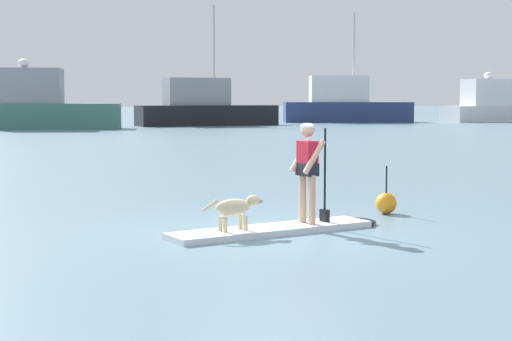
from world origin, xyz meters
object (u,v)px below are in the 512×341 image
at_px(moored_boat_port, 493,106).
at_px(marker_buoy, 386,203).
at_px(paddleboard, 284,229).
at_px(moored_boat_far_port, 204,108).
at_px(moored_boat_outer, 34,106).
at_px(moored_boat_center, 345,105).
at_px(dog, 236,208).
at_px(person_paddler, 308,166).

bearing_deg(moored_boat_port, marker_buoy, -122.35).
bearing_deg(paddleboard, moored_boat_far_port, 80.94).
xyz_separation_m(moored_boat_outer, moored_boat_port, (40.35, 8.05, -0.12)).
bearing_deg(moored_boat_center, paddleboard, -111.40).
bearing_deg(marker_buoy, paddleboard, -148.55).
height_order(dog, moored_boat_center, moored_boat_center).
height_order(moored_boat_outer, moored_boat_far_port, moored_boat_far_port).
bearing_deg(dog, person_paddler, 17.12).
xyz_separation_m(dog, marker_buoy, (3.21, 1.71, -0.25)).
bearing_deg(marker_buoy, moored_boat_far_port, 83.42).
relative_size(dog, moored_boat_port, 0.10).
bearing_deg(moored_boat_center, marker_buoy, -109.74).
xyz_separation_m(moored_boat_outer, marker_buoy, (7.18, -44.32, -1.37)).
height_order(person_paddler, moored_boat_far_port, moored_boat_far_port).
distance_m(dog, moored_boat_port, 65.18).
height_order(person_paddler, moored_boat_center, moored_boat_center).
xyz_separation_m(person_paddler, dog, (-1.28, -0.39, -0.59)).
distance_m(paddleboard, person_paddler, 1.09).
relative_size(moored_boat_far_port, moored_boat_port, 1.07).
distance_m(paddleboard, moored_boat_port, 64.51).
bearing_deg(moored_boat_center, moored_boat_port, -8.41).
relative_size(paddleboard, moored_boat_far_port, 0.33).
bearing_deg(person_paddler, moored_boat_port, 56.82).
distance_m(moored_boat_outer, marker_buoy, 44.92).
xyz_separation_m(dog, moored_boat_outer, (-3.97, 46.03, 1.12)).
relative_size(moored_boat_center, moored_boat_port, 1.11).
relative_size(moored_boat_outer, moored_boat_center, 0.98).
bearing_deg(person_paddler, moored_boat_outer, 96.56).
relative_size(paddleboard, marker_buoy, 4.24).
relative_size(moored_boat_far_port, marker_buoy, 12.80).
bearing_deg(person_paddler, paddleboard, -162.88).
bearing_deg(moored_boat_center, moored_boat_far_port, -156.99).
height_order(paddleboard, marker_buoy, marker_buoy).
relative_size(dog, moored_boat_outer, 0.09).
xyz_separation_m(paddleboard, dog, (-0.84, -0.26, 0.40)).
bearing_deg(moored_boat_far_port, dog, -99.95).
relative_size(person_paddler, dog, 1.57).
xyz_separation_m(person_paddler, moored_boat_center, (21.44, 55.70, 0.51)).
height_order(moored_boat_outer, moored_boat_center, moored_boat_center).
relative_size(paddleboard, moored_boat_port, 0.35).
height_order(person_paddler, moored_boat_outer, moored_boat_outer).
distance_m(paddleboard, moored_boat_far_port, 50.57).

